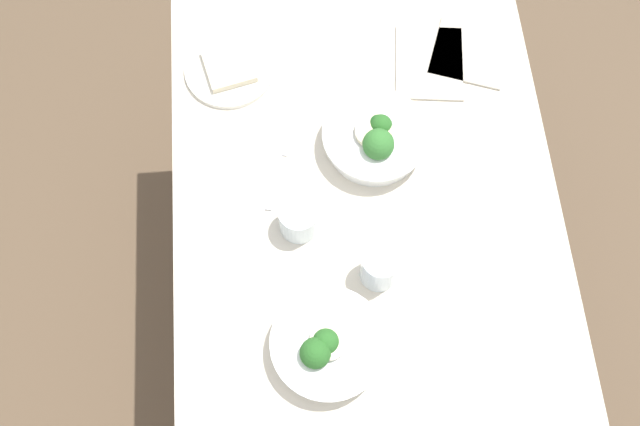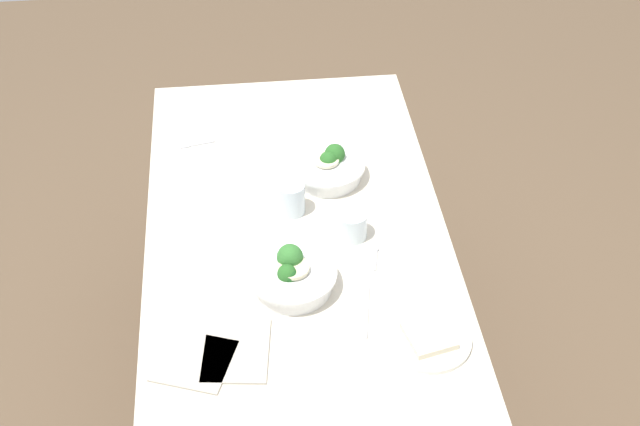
# 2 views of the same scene
# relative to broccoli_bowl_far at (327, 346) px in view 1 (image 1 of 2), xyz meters

# --- Properties ---
(ground_plane) EXTENTS (6.00, 6.00, 0.00)m
(ground_plane) POSITION_rel_broccoli_bowl_far_xyz_m (0.20, -0.11, -0.81)
(ground_plane) COLOR brown
(dining_table) EXTENTS (1.46, 0.81, 0.78)m
(dining_table) POSITION_rel_broccoli_bowl_far_xyz_m (0.20, -0.11, -0.16)
(dining_table) COLOR beige
(dining_table) RESTS_ON ground_plane
(broccoli_bowl_far) EXTENTS (0.22, 0.22, 0.10)m
(broccoli_bowl_far) POSITION_rel_broccoli_bowl_far_xyz_m (0.00, 0.00, 0.00)
(broccoli_bowl_far) COLOR white
(broccoli_bowl_far) RESTS_ON dining_table
(broccoli_bowl_near) EXTENTS (0.22, 0.22, 0.10)m
(broccoli_bowl_near) POSITION_rel_broccoli_bowl_far_xyz_m (0.43, -0.14, 0.00)
(broccoli_bowl_near) COLOR white
(broccoli_bowl_near) RESTS_ON dining_table
(bread_side_plate) EXTENTS (0.20, 0.20, 0.03)m
(bread_side_plate) POSITION_rel_broccoli_bowl_far_xyz_m (0.65, 0.16, -0.02)
(bread_side_plate) COLOR silver
(bread_side_plate) RESTS_ON dining_table
(water_glass_center) EXTENTS (0.08, 0.08, 0.09)m
(water_glass_center) POSITION_rel_broccoli_bowl_far_xyz_m (0.14, -0.12, 0.01)
(water_glass_center) COLOR silver
(water_glass_center) RESTS_ON dining_table
(water_glass_side) EXTENTS (0.08, 0.08, 0.08)m
(water_glass_side) POSITION_rel_broccoli_bowl_far_xyz_m (0.26, 0.03, 0.01)
(water_glass_side) COLOR silver
(water_glass_side) RESTS_ON dining_table
(fork_by_near_bowl) EXTENTS (0.10, 0.03, 0.00)m
(fork_by_near_bowl) POSITION_rel_broccoli_bowl_far_xyz_m (0.35, 0.09, -0.03)
(fork_by_near_bowl) COLOR #B7B7BC
(fork_by_near_bowl) RESTS_ON dining_table
(table_knife_left) EXTENTS (0.20, 0.05, 0.00)m
(table_knife_left) POSITION_rel_broccoli_bowl_far_xyz_m (0.52, 0.04, -0.03)
(table_knife_left) COLOR #B7B7BC
(table_knife_left) RESTS_ON dining_table
(napkin_folded_upper) EXTENTS (0.21, 0.17, 0.01)m
(napkin_folded_upper) POSITION_rel_broccoli_bowl_far_xyz_m (0.63, -0.29, -0.03)
(napkin_folded_upper) COLOR #B1A997
(napkin_folded_upper) RESTS_ON dining_table
(napkin_folded_lower) EXTENTS (0.21, 0.21, 0.01)m
(napkin_folded_lower) POSITION_rel_broccoli_bowl_far_xyz_m (0.65, -0.38, -0.03)
(napkin_folded_lower) COLOR #B1A997
(napkin_folded_lower) RESTS_ON dining_table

